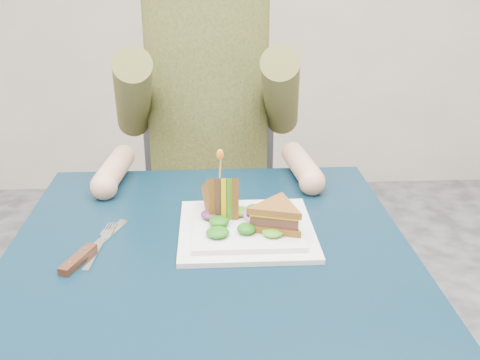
{
  "coord_description": "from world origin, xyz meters",
  "views": [
    {
      "loc": [
        0.01,
        -0.94,
        1.24
      ],
      "look_at": [
        0.06,
        0.08,
        0.82
      ],
      "focal_mm": 42.0,
      "sensor_mm": 36.0,
      "label": 1
    }
  ],
  "objects": [
    {
      "name": "toothpick",
      "position": [
        0.02,
        0.08,
        0.85
      ],
      "size": [
        0.01,
        0.01,
        0.06
      ],
      "primitive_type": "cylinder",
      "rotation": [
        0.14,
        0.07,
        0.0
      ],
      "color": "tan",
      "rests_on": "sandwich_upright"
    },
    {
      "name": "table",
      "position": [
        0.0,
        0.0,
        0.65
      ],
      "size": [
        0.75,
        0.75,
        0.73
      ],
      "color": "black",
      "rests_on": "ground"
    },
    {
      "name": "knife",
      "position": [
        -0.22,
        -0.05,
        0.74
      ],
      "size": [
        0.09,
        0.21,
        0.02
      ],
      "color": "silver",
      "rests_on": "table"
    },
    {
      "name": "fork",
      "position": [
        -0.2,
        -0.01,
        0.73
      ],
      "size": [
        0.03,
        0.18,
        0.01
      ],
      "color": "silver",
      "rests_on": "table"
    },
    {
      "name": "sandwich_flat",
      "position": [
        0.13,
        0.01,
        0.78
      ],
      "size": [
        0.15,
        0.15,
        0.05
      ],
      "color": "brown",
      "rests_on": "plate"
    },
    {
      "name": "sandwich_upright",
      "position": [
        0.02,
        0.08,
        0.78
      ],
      "size": [
        0.08,
        0.13,
        0.13
      ],
      "color": "brown",
      "rests_on": "plate"
    },
    {
      "name": "plate",
      "position": [
        0.07,
        0.03,
        0.74
      ],
      "size": [
        0.26,
        0.26,
        0.02
      ],
      "color": "white",
      "rests_on": "table"
    },
    {
      "name": "diner",
      "position": [
        -0.0,
        0.59,
        0.91
      ],
      "size": [
        0.54,
        0.59,
        0.74
      ],
      "color": "#4B4F24",
      "rests_on": "chair"
    },
    {
      "name": "chair",
      "position": [
        0.0,
        0.7,
        0.54
      ],
      "size": [
        0.42,
        0.4,
        0.93
      ],
      "color": "#47474C",
      "rests_on": "ground"
    },
    {
      "name": "onion_ring",
      "position": [
        0.09,
        0.04,
        0.77
      ],
      "size": [
        0.04,
        0.04,
        0.02
      ],
      "primitive_type": "torus",
      "rotation": [
        0.44,
        0.0,
        0.0
      ],
      "color": "#9E4C7A",
      "rests_on": "plate"
    },
    {
      "name": "lettuce_spill",
      "position": [
        0.08,
        0.04,
        0.76
      ],
      "size": [
        0.15,
        0.13,
        0.02
      ],
      "primitive_type": null,
      "color": "#337A14",
      "rests_on": "plate"
    },
    {
      "name": "toothpick_frill",
      "position": [
        0.02,
        0.08,
        0.88
      ],
      "size": [
        0.01,
        0.01,
        0.02
      ],
      "primitive_type": "ellipsoid",
      "color": "orange",
      "rests_on": "sandwich_upright"
    }
  ]
}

